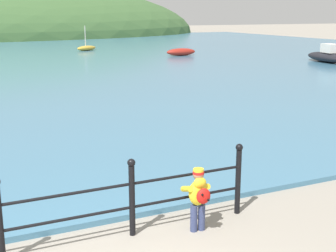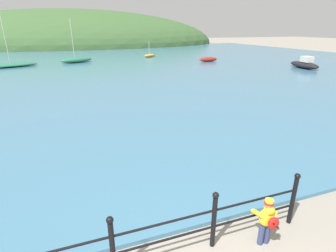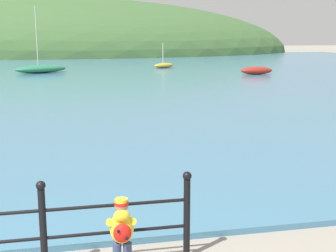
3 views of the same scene
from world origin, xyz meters
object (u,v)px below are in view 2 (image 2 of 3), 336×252
at_px(boat_red_dinghy, 208,59).
at_px(boat_far_left, 13,65).
at_px(child_in_coat, 267,218).
at_px(boat_twin_mast, 76,60).
at_px(boat_nearest_quay, 304,64).
at_px(boat_far_right, 150,55).

relative_size(boat_red_dinghy, boat_far_left, 0.41).
distance_m(child_in_coat, boat_twin_mast, 30.28).
xyz_separation_m(child_in_coat, boat_nearest_quay, (19.14, 17.52, -0.12)).
bearing_deg(boat_far_right, boat_red_dinghy, -55.93).
bearing_deg(child_in_coat, boat_red_dinghy, 63.92).
distance_m(boat_red_dinghy, boat_nearest_quay, 10.47).
relative_size(boat_red_dinghy, boat_nearest_quay, 0.56).
relative_size(boat_twin_mast, boat_nearest_quay, 1.15).
height_order(child_in_coat, boat_far_right, boat_far_right).
relative_size(boat_far_left, boat_far_right, 2.66).
height_order(boat_twin_mast, boat_far_left, boat_far_left).
distance_m(boat_red_dinghy, boat_far_left, 21.55).
xyz_separation_m(child_in_coat, boat_far_left, (-8.79, 28.60, -0.28)).
distance_m(boat_far_left, boat_far_right, 16.88).
bearing_deg(boat_red_dinghy, child_in_coat, -116.08).
xyz_separation_m(boat_twin_mast, boat_far_left, (-6.36, -1.58, -0.09)).
bearing_deg(boat_red_dinghy, boat_far_left, 172.17).
bearing_deg(boat_red_dinghy, boat_nearest_quay, -51.09).
bearing_deg(boat_twin_mast, boat_far_left, -166.08).
relative_size(boat_red_dinghy, boat_far_right, 1.09).
bearing_deg(boat_red_dinghy, boat_twin_mast, 163.25).
distance_m(boat_red_dinghy, boat_far_right, 9.16).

